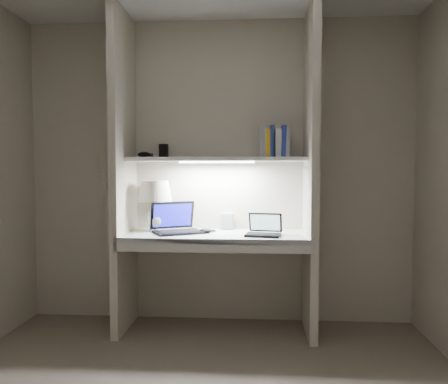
# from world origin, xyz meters

# --- Properties ---
(back_wall) EXTENTS (3.20, 0.01, 2.50)m
(back_wall) POSITION_xyz_m (0.00, 1.50, 1.25)
(back_wall) COLOR beige
(back_wall) RESTS_ON floor
(alcove_panel_left) EXTENTS (0.06, 0.55, 2.50)m
(alcove_panel_left) POSITION_xyz_m (-0.73, 1.23, 1.25)
(alcove_panel_left) COLOR beige
(alcove_panel_left) RESTS_ON floor
(alcove_panel_right) EXTENTS (0.06, 0.55, 2.50)m
(alcove_panel_right) POSITION_xyz_m (0.73, 1.23, 1.25)
(alcove_panel_right) COLOR beige
(alcove_panel_right) RESTS_ON floor
(desk) EXTENTS (1.40, 0.55, 0.04)m
(desk) POSITION_xyz_m (0.00, 1.23, 0.75)
(desk) COLOR white
(desk) RESTS_ON alcove_panel_left
(desk_apron) EXTENTS (1.46, 0.03, 0.10)m
(desk_apron) POSITION_xyz_m (0.00, 0.96, 0.72)
(desk_apron) COLOR silver
(desk_apron) RESTS_ON desk
(shelf) EXTENTS (1.40, 0.36, 0.03)m
(shelf) POSITION_xyz_m (0.00, 1.32, 1.35)
(shelf) COLOR silver
(shelf) RESTS_ON back_wall
(strip_light) EXTENTS (0.60, 0.04, 0.02)m
(strip_light) POSITION_xyz_m (0.00, 1.32, 1.33)
(strip_light) COLOR white
(strip_light) RESTS_ON shelf
(table_lamp) EXTENTS (0.28, 0.28, 0.41)m
(table_lamp) POSITION_xyz_m (-0.50, 1.34, 1.05)
(table_lamp) COLOR white
(table_lamp) RESTS_ON desk
(laptop_main) EXTENTS (0.46, 0.44, 0.24)m
(laptop_main) POSITION_xyz_m (-0.32, 1.26, 0.82)
(laptop_main) COLOR black
(laptop_main) RESTS_ON desk
(laptop_netbook) EXTENTS (0.29, 0.27, 0.17)m
(laptop_netbook) POSITION_xyz_m (0.37, 1.15, 0.81)
(laptop_netbook) COLOR black
(laptop_netbook) RESTS_ON desk
(speaker) EXTENTS (0.11, 0.08, 0.14)m
(speaker) POSITION_xyz_m (0.08, 1.45, 0.84)
(speaker) COLOR silver
(speaker) RESTS_ON desk
(mouse) EXTENTS (0.11, 0.08, 0.04)m
(mouse) POSITION_xyz_m (-0.08, 1.23, 0.79)
(mouse) COLOR black
(mouse) RESTS_ON desk
(cable_coil) EXTENTS (0.11, 0.11, 0.01)m
(cable_coil) POSITION_xyz_m (-0.05, 1.32, 0.78)
(cable_coil) COLOR black
(cable_coil) RESTS_ON desk
(sticky_note) EXTENTS (0.10, 0.10, 0.00)m
(sticky_note) POSITION_xyz_m (-0.64, 1.29, 0.77)
(sticky_note) COLOR yellow
(sticky_note) RESTS_ON desk
(book_row) EXTENTS (0.24, 0.17, 0.25)m
(book_row) POSITION_xyz_m (0.46, 1.39, 1.48)
(book_row) COLOR silver
(book_row) RESTS_ON shelf
(shelf_box) EXTENTS (0.07, 0.06, 0.11)m
(shelf_box) POSITION_xyz_m (-0.45, 1.42, 1.42)
(shelf_box) COLOR black
(shelf_box) RESTS_ON shelf
(shelf_gadget) EXTENTS (0.12, 0.10, 0.05)m
(shelf_gadget) POSITION_xyz_m (-0.60, 1.36, 1.39)
(shelf_gadget) COLOR black
(shelf_gadget) RESTS_ON shelf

